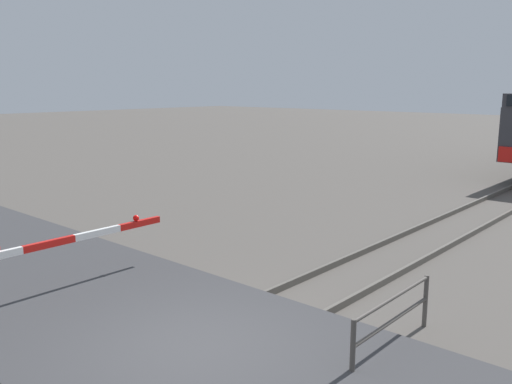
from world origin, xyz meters
name	(u,v)px	position (x,y,z in m)	size (l,w,h in m)	color
ground_plane	(196,356)	(0.00, 0.00, 0.00)	(160.00, 160.00, 0.00)	#514C47
rail_track_left	(166,338)	(-0.72, 0.00, 0.07)	(0.08, 80.00, 0.15)	#59544C
rail_track_right	(228,366)	(0.72, 0.00, 0.07)	(0.08, 80.00, 0.15)	#59544C
road_surface	(195,351)	(0.00, 0.00, 0.08)	(36.00, 5.01, 0.16)	#38383A
guard_railing	(393,315)	(2.25, 2.19, 0.62)	(0.08, 2.50, 0.95)	#4C4742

